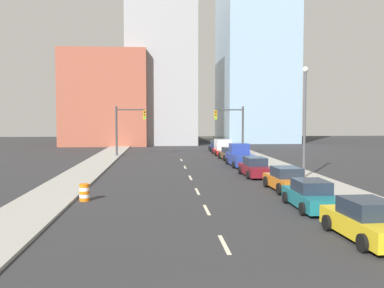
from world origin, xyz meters
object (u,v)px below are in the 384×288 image
Objects in this scene: sedan_maroon at (255,168)px; sedan_navy at (217,146)px; street_lamp at (305,114)px; pickup_truck_blue at (241,157)px; traffic_barrel at (85,192)px; sedan_yellow at (367,222)px; traffic_signal_left at (125,124)px; box_truck_red at (223,147)px; sedan_orange at (286,180)px; sedan_brown at (231,154)px; sedan_teal at (311,196)px; traffic_signal_right at (235,124)px.

sedan_navy is at bearing 87.71° from sedan_maroon.
pickup_truck_blue is (-3.07, 9.15, -4.01)m from street_lamp.
traffic_barrel is 17.22m from street_lamp.
traffic_signal_left is at bearing 105.89° from sedan_yellow.
box_truck_red is (0.36, 19.98, 0.22)m from sedan_maroon.
sedan_yellow reaches higher than sedan_orange.
traffic_signal_left reaches higher than traffic_barrel.
traffic_signal_left is 38.13m from sedan_yellow.
sedan_brown is at bearing 88.80° from sedan_orange.
pickup_truck_blue reaches higher than traffic_barrel.
sedan_teal is at bearing -91.63° from pickup_truck_blue.
traffic_signal_right is at bearing -78.42° from sedan_navy.
sedan_navy is (0.11, 43.77, -0.05)m from sedan_yellow.
sedan_yellow is 5.57m from sedan_teal.
traffic_barrel is 0.20× the size of sedan_brown.
street_lamp is (14.92, -20.23, 1.02)m from traffic_signal_left.
sedan_brown is (11.92, 22.57, 0.16)m from traffic_barrel.
pickup_truck_blue is 1.16× the size of sedan_brown.
traffic_signal_left is 1.29× the size of sedan_yellow.
sedan_maroon is 26.16m from sedan_navy.
traffic_signal_right is 25.35m from sedan_orange.
sedan_navy is at bearing 95.93° from street_lamp.
box_truck_red is (0.12, 12.59, 0.06)m from pickup_truck_blue.
sedan_navy is at bearing 88.40° from sedan_orange.
traffic_signal_left and traffic_signal_right have the same top height.
sedan_brown is (-1.29, -5.03, -3.20)m from traffic_signal_right.
traffic_signal_left is 12.41m from box_truck_red.
sedan_teal is at bearing -95.46° from sedan_orange.
box_truck_red is (0.06, 37.60, 0.21)m from sedan_yellow.
box_truck_red reaches higher than sedan_yellow.
sedan_orange is at bearing -92.06° from sedan_brown.
pickup_truck_blue reaches higher than sedan_teal.
sedan_teal is 12.04m from sedan_maroon.
traffic_signal_right is at bearing 85.57° from sedan_yellow.
street_lamp is 28.38m from sedan_navy.
sedan_orange is 6.68m from sedan_maroon.
sedan_yellow is 0.96× the size of sedan_brown.
traffic_signal_right is (13.20, 0.00, 0.00)m from traffic_signal_left.
traffic_signal_left reaches higher than sedan_maroon.
sedan_orange is 0.85× the size of pickup_truck_blue.
box_truck_red is 1.26× the size of sedan_navy.
traffic_signal_right is 6.31× the size of traffic_barrel.
sedan_brown is at bearing -87.64° from sedan_navy.
traffic_signal_left is 1.27× the size of sedan_teal.
street_lamp is at bearing 26.27° from traffic_barrel.
sedan_yellow is at bearing -35.47° from traffic_barrel.
sedan_orange is 14.06m from pickup_truck_blue.
sedan_brown is 0.89× the size of box_truck_red.
sedan_brown is at bearing 88.00° from pickup_truck_blue.
sedan_orange is at bearing 11.49° from traffic_barrel.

